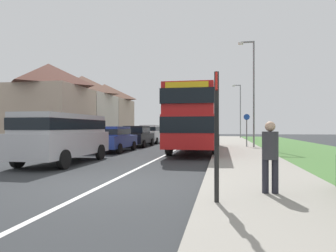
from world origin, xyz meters
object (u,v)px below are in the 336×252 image
object	(u,v)px
parked_car_black	(137,135)
bus_stop_sign	(217,127)
double_decker_bus	(197,118)
parked_car_blue	(113,138)
pedestrian_at_stop	(270,154)
parked_van_silver	(64,134)
street_lamp_mid	(252,87)
cycle_route_sign	(247,129)
parked_car_white	(151,133)
street_lamp_far	(240,108)

from	to	relation	value
parked_car_black	bus_stop_sign	size ratio (longest dim) A/B	1.61
double_decker_bus	parked_car_blue	xyz separation A→B (m)	(-5.11, -1.27, -1.26)
parked_car_black	pedestrian_at_stop	bearing A→B (deg)	-64.14
pedestrian_at_stop	bus_stop_sign	distance (m)	1.58
parked_van_silver	street_lamp_mid	size ratio (longest dim) A/B	0.68
cycle_route_sign	double_decker_bus	bearing A→B (deg)	-133.49
parked_car_blue	parked_car_white	distance (m)	9.90
parked_car_blue	parked_van_silver	bearing A→B (deg)	-89.46
parked_van_silver	bus_stop_sign	distance (m)	8.76
parked_car_white	cycle_route_sign	size ratio (longest dim) A/B	1.65
parked_car_blue	cycle_route_sign	size ratio (longest dim) A/B	1.75
parked_van_silver	street_lamp_far	distance (m)	30.89
parked_van_silver	bus_stop_sign	size ratio (longest dim) A/B	2.01
double_decker_bus	parked_van_silver	distance (m)	8.84
pedestrian_at_stop	bus_stop_sign	xyz separation A→B (m)	(-1.12, -0.96, 0.56)
street_lamp_far	cycle_route_sign	bearing A→B (deg)	-91.72
bus_stop_sign	street_lamp_far	distance (m)	35.41
double_decker_bus	pedestrian_at_stop	xyz separation A→B (m)	(2.63, -12.05, -1.17)
parked_car_white	cycle_route_sign	xyz separation A→B (m)	(8.53, -5.06, 0.47)
parked_car_black	street_lamp_far	xyz separation A→B (m)	(8.98, 18.46, 3.30)
parked_van_silver	pedestrian_at_stop	distance (m)	9.09
double_decker_bus	street_lamp_mid	size ratio (longest dim) A/B	1.39
parked_van_silver	bus_stop_sign	bearing A→B (deg)	-41.57
pedestrian_at_stop	cycle_route_sign	world-z (taller)	cycle_route_sign
parked_car_white	bus_stop_sign	bearing A→B (deg)	-72.93
parked_car_black	pedestrian_at_stop	world-z (taller)	pedestrian_at_stop
parked_van_silver	bus_stop_sign	world-z (taller)	bus_stop_sign
parked_car_black	double_decker_bus	bearing A→B (deg)	-36.72
double_decker_bus	pedestrian_at_stop	bearing A→B (deg)	-77.70
parked_car_blue	street_lamp_mid	bearing A→B (deg)	25.81
parked_car_black	cycle_route_sign	xyz separation A→B (m)	(8.42, -0.19, 0.52)
bus_stop_sign	street_lamp_mid	size ratio (longest dim) A/B	0.34
double_decker_bus	cycle_route_sign	world-z (taller)	double_decker_bus
double_decker_bus	bus_stop_sign	bearing A→B (deg)	-83.40
double_decker_bus	street_lamp_far	world-z (taller)	street_lamp_far
parked_car_white	bus_stop_sign	xyz separation A→B (m)	(6.64, -21.64, 0.59)
pedestrian_at_stop	double_decker_bus	bearing A→B (deg)	102.30
parked_van_silver	parked_car_white	bearing A→B (deg)	90.32
cycle_route_sign	parked_van_silver	bearing A→B (deg)	-128.08
pedestrian_at_stop	street_lamp_far	size ratio (longest dim) A/B	0.23
double_decker_bus	street_lamp_mid	bearing A→B (deg)	38.79
bus_stop_sign	street_lamp_mid	world-z (taller)	street_lamp_mid
pedestrian_at_stop	street_lamp_far	xyz separation A→B (m)	(1.32, 34.26, 3.23)
parked_van_silver	street_lamp_far	xyz separation A→B (m)	(9.00, 29.41, 2.95)
parked_van_silver	parked_car_black	size ratio (longest dim) A/B	1.24
bus_stop_sign	parked_car_white	bearing A→B (deg)	107.07
parked_car_white	pedestrian_at_stop	distance (m)	22.09
cycle_route_sign	street_lamp_far	size ratio (longest dim) A/B	0.34
pedestrian_at_stop	parked_car_blue	bearing A→B (deg)	125.66
parked_car_blue	parked_car_white	world-z (taller)	parked_car_white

